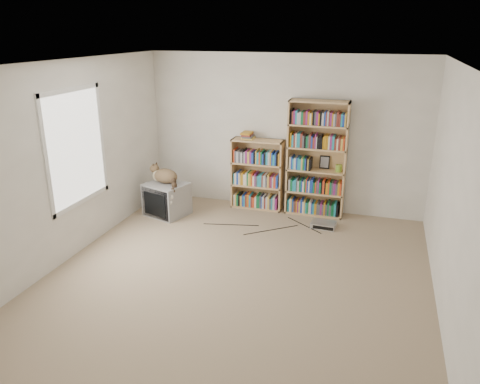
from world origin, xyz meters
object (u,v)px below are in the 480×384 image
(bookcase_short, at_px, (258,177))
(dvd_player, at_px, (324,225))
(cat, at_px, (166,179))
(bookcase_tall, at_px, (317,162))
(crt_tv, at_px, (167,199))

(bookcase_short, relative_size, dvd_player, 3.24)
(cat, xyz_separation_m, bookcase_short, (1.29, 0.76, -0.08))
(bookcase_short, bearing_deg, cat, -149.43)
(bookcase_tall, bearing_deg, bookcase_short, 179.97)
(crt_tv, distance_m, bookcase_tall, 2.45)
(cat, bearing_deg, bookcase_short, 40.96)
(crt_tv, height_order, dvd_player, crt_tv)
(bookcase_short, distance_m, dvd_player, 1.39)
(cat, bearing_deg, bookcase_tall, 29.13)
(cat, bearing_deg, dvd_player, 15.48)
(crt_tv, distance_m, dvd_player, 2.50)
(bookcase_tall, height_order, bookcase_short, bookcase_tall)
(bookcase_tall, distance_m, bookcase_short, 1.01)
(bookcase_short, bearing_deg, dvd_player, -24.59)
(cat, relative_size, dvd_player, 1.68)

